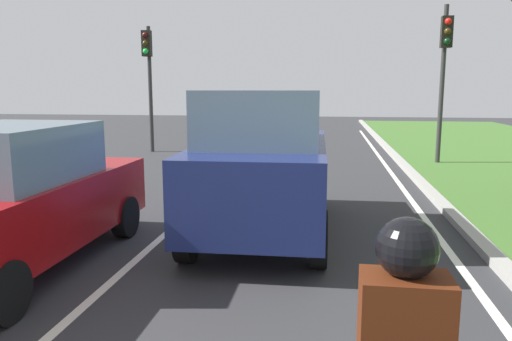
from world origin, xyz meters
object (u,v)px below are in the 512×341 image
car_sedan_left_lane (15,199)px  rider_person (403,334)px  car_suv_ahead (264,161)px  traffic_light_near_right (444,60)px  traffic_light_overhead_left (148,66)px

car_sedan_left_lane → rider_person: size_ratio=3.70×
car_suv_ahead → rider_person: size_ratio=3.90×
traffic_light_near_right → rider_person: bearing=-102.6°
rider_person → traffic_light_near_right: bearing=77.4°
car_suv_ahead → traffic_light_near_right: (4.35, 7.93, 2.00)m
car_suv_ahead → traffic_light_overhead_left: traffic_light_overhead_left is taller
car_sedan_left_lane → rider_person: car_sedan_left_lane is taller
traffic_light_near_right → traffic_light_overhead_left: size_ratio=1.05×
traffic_light_near_right → traffic_light_overhead_left: 9.96m
car_suv_ahead → traffic_light_near_right: 9.26m
car_sedan_left_lane → traffic_light_near_right: size_ratio=0.91×
car_suv_ahead → traffic_light_overhead_left: 11.21m
rider_person → traffic_light_overhead_left: 16.64m
car_sedan_left_lane → rider_person: (4.29, -3.42, 0.27)m
car_sedan_left_lane → traffic_light_near_right: (7.29, 9.97, 2.24)m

